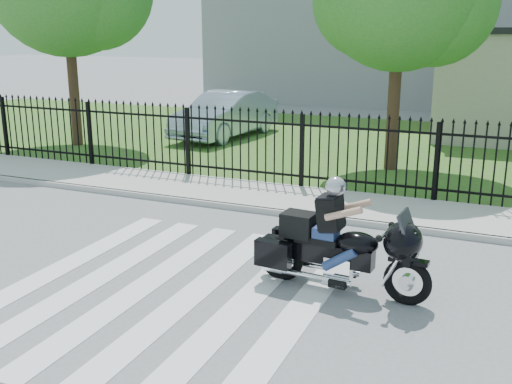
% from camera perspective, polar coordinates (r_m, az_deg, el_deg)
% --- Properties ---
extents(ground, '(120.00, 120.00, 0.00)m').
position_cam_1_polar(ground, '(8.93, -8.38, -9.23)').
color(ground, slate).
rests_on(ground, ground).
extents(crosswalk, '(5.00, 5.50, 0.01)m').
position_cam_1_polar(crosswalk, '(8.93, -8.38, -9.20)').
color(crosswalk, silver).
rests_on(crosswalk, ground).
extents(sidewalk, '(40.00, 2.00, 0.12)m').
position_cam_1_polar(sidewalk, '(13.16, 2.91, -0.66)').
color(sidewalk, '#ADAAA3').
rests_on(sidewalk, ground).
extents(curb, '(40.00, 0.12, 0.12)m').
position_cam_1_polar(curb, '(12.27, 1.30, -1.85)').
color(curb, '#ADAAA3').
rests_on(curb, ground).
extents(grass_strip, '(40.00, 12.00, 0.02)m').
position_cam_1_polar(grass_strip, '(19.72, 9.96, 4.40)').
color(grass_strip, '#30551D').
rests_on(grass_strip, ground).
extents(iron_fence, '(26.00, 0.04, 1.80)m').
position_cam_1_polar(iron_fence, '(13.88, 4.39, 3.74)').
color(iron_fence, black).
rests_on(iron_fence, ground).
extents(motorcycle_rider, '(2.61, 0.93, 1.73)m').
position_cam_1_polar(motorcycle_rider, '(8.69, 7.71, -4.89)').
color(motorcycle_rider, black).
rests_on(motorcycle_rider, ground).
extents(parked_car, '(2.20, 4.89, 1.56)m').
position_cam_1_polar(parked_car, '(20.80, -2.92, 7.37)').
color(parked_car, '#AAB9D6').
rests_on(parked_car, grass_strip).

